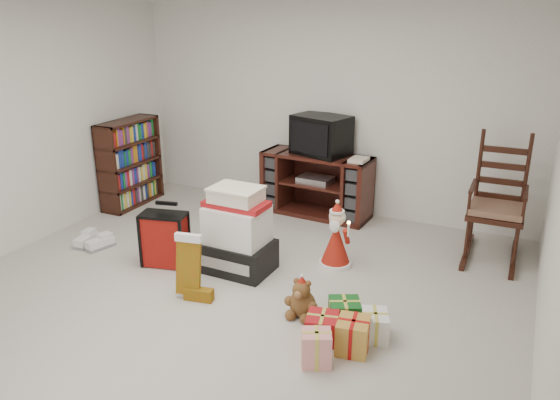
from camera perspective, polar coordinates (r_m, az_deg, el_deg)
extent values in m
cube|color=#B5B0A6|center=(4.95, -5.68, -9.99)|extent=(5.00, 5.00, 0.01)
cube|color=white|center=(6.67, 5.11, 9.34)|extent=(5.00, 0.01, 2.50)
cube|color=white|center=(6.12, -26.78, 6.40)|extent=(0.01, 5.00, 2.50)
cube|color=#3F1712|center=(6.65, 3.81, 1.60)|extent=(1.36, 0.56, 0.76)
cube|color=#AFAEB1|center=(6.60, 3.73, 2.12)|extent=(0.42, 0.31, 0.08)
cube|color=#33170E|center=(7.21, -15.39, 3.76)|extent=(0.30, 0.90, 1.10)
cube|color=#33170E|center=(5.83, 21.59, -1.40)|extent=(0.54, 0.52, 0.05)
cube|color=brown|center=(5.81, 21.67, -0.84)|extent=(0.49, 0.47, 0.06)
cube|color=#33170E|center=(5.92, 22.31, 3.30)|extent=(0.45, 0.07, 0.81)
cube|color=#33170E|center=(5.99, 21.06, -5.40)|extent=(0.54, 0.88, 0.06)
cube|color=black|center=(5.32, -4.42, -5.84)|extent=(0.67, 0.50, 0.30)
cube|color=white|center=(5.19, -4.52, -2.56)|extent=(0.56, 0.44, 0.36)
cube|color=#A51217|center=(5.11, -4.58, -0.42)|extent=(0.60, 0.33, 0.05)
cube|color=beige|center=(5.09, -4.60, 0.48)|extent=(0.45, 0.35, 0.12)
cube|color=maroon|center=(5.47, -11.94, -4.06)|extent=(0.46, 0.31, 0.55)
cube|color=black|center=(5.41, -11.57, -0.31)|extent=(0.22, 0.08, 0.03)
ellipsoid|color=brown|center=(4.59, 2.36, -10.76)|extent=(0.22, 0.19, 0.24)
sphere|color=brown|center=(4.49, 2.24, -9.38)|extent=(0.15, 0.15, 0.15)
cone|color=maroon|center=(5.39, 5.85, -4.67)|extent=(0.31, 0.31, 0.44)
sphere|color=beige|center=(5.29, 5.96, -1.92)|extent=(0.15, 0.15, 0.15)
cone|color=maroon|center=(5.24, 6.00, -0.74)|extent=(0.13, 0.13, 0.11)
cylinder|color=silver|center=(5.15, 7.17, -3.11)|extent=(0.02, 0.02, 0.13)
cone|color=maroon|center=(5.42, -3.82, -4.83)|extent=(0.27, 0.27, 0.38)
sphere|color=beige|center=(5.33, -3.87, -2.50)|extent=(0.13, 0.13, 0.13)
cone|color=maroon|center=(5.29, -3.90, -1.50)|extent=(0.11, 0.11, 0.10)
cylinder|color=silver|center=(5.20, -3.09, -3.52)|extent=(0.02, 0.02, 0.11)
cube|color=white|center=(6.24, -19.61, -3.99)|extent=(0.18, 0.32, 0.11)
cube|color=white|center=(6.11, -18.29, -4.34)|extent=(0.21, 0.33, 0.11)
cube|color=#A51217|center=(4.36, 4.38, -12.48)|extent=(0.23, 0.23, 0.23)
cube|color=#196421|center=(4.49, 7.62, -11.55)|extent=(0.23, 0.23, 0.23)
cube|color=gold|center=(4.19, 6.65, -14.02)|extent=(0.23, 0.23, 0.23)
cube|color=white|center=(4.13, 2.15, -14.46)|extent=(0.23, 0.23, 0.23)
cube|color=white|center=(4.30, 9.78, -13.28)|extent=(0.23, 0.23, 0.23)
cube|color=black|center=(6.51, 4.34, 6.79)|extent=(0.73, 0.61, 0.47)
cube|color=black|center=(6.30, 3.59, 6.38)|extent=(0.52, 0.17, 0.37)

